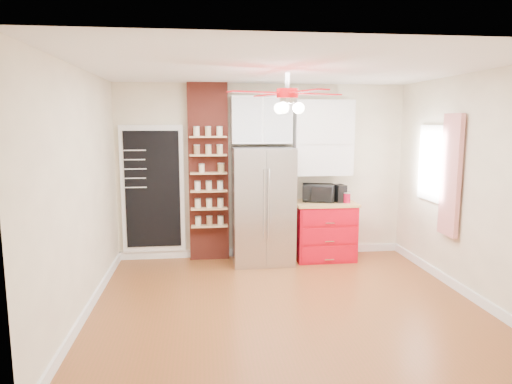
{
  "coord_description": "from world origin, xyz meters",
  "views": [
    {
      "loc": [
        -0.95,
        -5.05,
        2.12
      ],
      "look_at": [
        -0.24,
        0.9,
        1.2
      ],
      "focal_mm": 32.0,
      "sensor_mm": 36.0,
      "label": 1
    }
  ],
  "objects": [
    {
      "name": "wall_back",
      "position": [
        0.0,
        2.0,
        1.35
      ],
      "size": [
        4.5,
        0.02,
        2.7
      ],
      "primitive_type": "cube",
      "color": "#F0E6C1",
      "rests_on": "floor"
    },
    {
      "name": "wall_right",
      "position": [
        2.25,
        0.0,
        1.35
      ],
      "size": [
        0.02,
        4.0,
        2.7
      ],
      "primitive_type": "cube",
      "color": "#F0E6C1",
      "rests_on": "floor"
    },
    {
      "name": "upper_glass_cabinet",
      "position": [
        -0.05,
        1.82,
        2.15
      ],
      "size": [
        0.9,
        0.35,
        0.7
      ],
      "primitive_type": "cube",
      "color": "white",
      "rests_on": "wall_back"
    },
    {
      "name": "curtain",
      "position": [
        2.18,
        0.35,
        1.45
      ],
      "size": [
        0.06,
        0.4,
        1.55
      ],
      "primitive_type": "cube",
      "color": "red",
      "rests_on": "wall_right"
    },
    {
      "name": "canister_left",
      "position": [
        1.23,
        1.56,
        0.97
      ],
      "size": [
        0.12,
        0.12,
        0.15
      ],
      "primitive_type": "cylinder",
      "rotation": [
        0.0,
        0.0,
        0.14
      ],
      "color": "#A80928",
      "rests_on": "red_cabinet"
    },
    {
      "name": "coffee_maker",
      "position": [
        1.14,
        1.66,
        1.03
      ],
      "size": [
        0.18,
        0.24,
        0.27
      ],
      "primitive_type": "cube",
      "rotation": [
        0.0,
        0.0,
        0.17
      ],
      "color": "black",
      "rests_on": "red_cabinet"
    },
    {
      "name": "wall_front",
      "position": [
        0.0,
        -2.0,
        1.35
      ],
      "size": [
        4.5,
        0.02,
        2.7
      ],
      "primitive_type": "cube",
      "color": "#F0E6C1",
      "rests_on": "floor"
    },
    {
      "name": "floor",
      "position": [
        0.0,
        0.0,
        0.0
      ],
      "size": [
        4.5,
        4.5,
        0.0
      ],
      "primitive_type": "plane",
      "color": "brown",
      "rests_on": "ground"
    },
    {
      "name": "window",
      "position": [
        2.23,
        0.9,
        1.55
      ],
      "size": [
        0.04,
        0.75,
        1.05
      ],
      "primitive_type": "cube",
      "color": "white",
      "rests_on": "wall_right"
    },
    {
      "name": "fridge",
      "position": [
        -0.05,
        1.63,
        0.88
      ],
      "size": [
        0.9,
        0.7,
        1.75
      ],
      "primitive_type": "cube",
      "color": "#A7A7AC",
      "rests_on": "floor"
    },
    {
      "name": "brick_pillar",
      "position": [
        -0.85,
        1.92,
        1.35
      ],
      "size": [
        0.6,
        0.16,
        2.7
      ],
      "primitive_type": "cube",
      "color": "maroon",
      "rests_on": "floor"
    },
    {
      "name": "ceiling_fan",
      "position": [
        0.0,
        0.0,
        2.42
      ],
      "size": [
        1.4,
        1.4,
        0.44
      ],
      "color": "silver",
      "rests_on": "ceiling"
    },
    {
      "name": "canister_right",
      "position": [
        1.29,
        1.73,
        0.97
      ],
      "size": [
        0.13,
        0.13,
        0.15
      ],
      "primitive_type": "cylinder",
      "rotation": [
        0.0,
        0.0,
        -0.34
      ],
      "color": "#B1092C",
      "rests_on": "red_cabinet"
    },
    {
      "name": "wall_left",
      "position": [
        -2.25,
        0.0,
        1.35
      ],
      "size": [
        0.02,
        4.0,
        2.7
      ],
      "primitive_type": "cube",
      "color": "#F0E6C1",
      "rests_on": "floor"
    },
    {
      "name": "pantry_jar_oats",
      "position": [
        -0.95,
        1.76,
        1.43
      ],
      "size": [
        0.09,
        0.09,
        0.12
      ],
      "primitive_type": "cylinder",
      "rotation": [
        0.0,
        0.0,
        0.02
      ],
      "color": "beige",
      "rests_on": "brick_pillar"
    },
    {
      "name": "toaster_oven",
      "position": [
        0.83,
        1.74,
        1.03
      ],
      "size": [
        0.54,
        0.43,
        0.27
      ],
      "primitive_type": "imported",
      "rotation": [
        0.0,
        0.0,
        -0.23
      ],
      "color": "black",
      "rests_on": "red_cabinet"
    },
    {
      "name": "ceiling",
      "position": [
        0.0,
        0.0,
        2.7
      ],
      "size": [
        4.5,
        4.5,
        0.0
      ],
      "primitive_type": "plane",
      "color": "white",
      "rests_on": "wall_back"
    },
    {
      "name": "red_cabinet",
      "position": [
        0.92,
        1.68,
        0.45
      ],
      "size": [
        0.94,
        0.64,
        0.9
      ],
      "color": "red",
      "rests_on": "floor"
    },
    {
      "name": "pantry_jar_beans",
      "position": [
        -0.66,
        1.76,
        1.43
      ],
      "size": [
        0.13,
        0.13,
        0.12
      ],
      "primitive_type": "cylinder",
      "rotation": [
        0.0,
        0.0,
        0.38
      ],
      "color": "#9B824F",
      "rests_on": "brick_pillar"
    },
    {
      "name": "upper_shelf_unit",
      "position": [
        0.92,
        1.85,
        1.88
      ],
      "size": [
        0.9,
        0.3,
        1.15
      ],
      "primitive_type": "cube",
      "color": "white",
      "rests_on": "wall_back"
    },
    {
      "name": "chalkboard",
      "position": [
        -1.7,
        1.96,
        1.1
      ],
      "size": [
        0.95,
        0.05,
        1.95
      ],
      "color": "white",
      "rests_on": "wall_back"
    }
  ]
}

